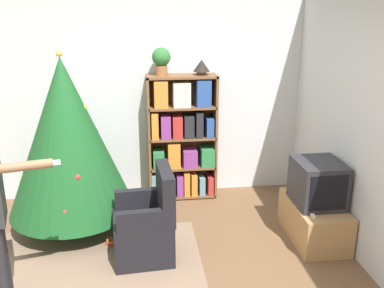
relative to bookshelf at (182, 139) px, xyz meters
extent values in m
cube|color=silver|center=(-0.45, 0.23, 0.52)|extent=(8.00, 0.10, 2.60)
cube|color=#7F6651|center=(-1.11, -1.63, -0.78)|extent=(2.27, 1.82, 0.01)
cube|color=brown|center=(-0.41, 0.01, 0.01)|extent=(0.03, 0.31, 1.58)
cube|color=brown|center=(0.42, 0.01, 0.01)|extent=(0.03, 0.31, 1.58)
cube|color=brown|center=(0.01, 0.01, 0.79)|extent=(0.86, 0.31, 0.03)
cube|color=brown|center=(0.01, 0.16, 0.01)|extent=(0.86, 0.01, 1.58)
cube|color=brown|center=(0.01, 0.01, -0.75)|extent=(0.83, 0.31, 0.03)
cube|color=#5B899E|center=(-0.35, -0.02, -0.59)|extent=(0.09, 0.24, 0.30)
cube|color=#284C93|center=(-0.25, -0.03, -0.62)|extent=(0.08, 0.23, 0.23)
cube|color=#284C93|center=(-0.14, -0.01, -0.63)|extent=(0.07, 0.28, 0.22)
cube|color=#843889|center=(-0.04, 0.00, -0.60)|extent=(0.08, 0.29, 0.27)
cube|color=orange|center=(0.05, -0.03, -0.58)|extent=(0.07, 0.24, 0.31)
cube|color=orange|center=(0.15, -0.02, -0.60)|extent=(0.07, 0.25, 0.28)
cube|color=#5B899E|center=(0.25, -0.01, -0.62)|extent=(0.07, 0.27, 0.24)
cube|color=#B22D28|center=(0.36, -0.02, -0.62)|extent=(0.07, 0.26, 0.24)
cube|color=brown|center=(0.01, 0.01, -0.36)|extent=(0.83, 0.31, 0.03)
cube|color=#2D7A42|center=(-0.30, -0.02, -0.24)|extent=(0.14, 0.25, 0.22)
cube|color=orange|center=(-0.11, -0.01, -0.19)|extent=(0.15, 0.26, 0.32)
cube|color=#843889|center=(0.10, 0.00, -0.24)|extent=(0.17, 0.29, 0.22)
cube|color=#2D7A42|center=(0.32, -0.01, -0.23)|extent=(0.18, 0.27, 0.23)
cube|color=brown|center=(0.01, 0.01, 0.02)|extent=(0.83, 0.31, 0.03)
cube|color=orange|center=(-0.34, -0.02, 0.20)|extent=(0.08, 0.26, 0.33)
cube|color=#843889|center=(-0.20, -0.03, 0.18)|extent=(0.12, 0.22, 0.28)
cube|color=#B22D28|center=(-0.06, -0.01, 0.17)|extent=(0.12, 0.27, 0.27)
cube|color=#232328|center=(0.08, -0.03, 0.18)|extent=(0.12, 0.23, 0.27)
cube|color=#232328|center=(0.21, -0.01, 0.20)|extent=(0.09, 0.28, 0.31)
cube|color=#284C93|center=(0.34, -0.02, 0.16)|extent=(0.09, 0.25, 0.23)
cube|color=brown|center=(0.01, 0.01, 0.41)|extent=(0.83, 0.31, 0.03)
cube|color=orange|center=(-0.25, 0.00, 0.59)|extent=(0.16, 0.29, 0.32)
cube|color=beige|center=(0.00, -0.03, 0.58)|extent=(0.21, 0.23, 0.30)
cube|color=#284C93|center=(0.26, -0.03, 0.59)|extent=(0.17, 0.23, 0.32)
cube|color=tan|center=(1.28, -1.24, -0.57)|extent=(0.50, 0.87, 0.42)
cube|color=#28282D|center=(1.28, -1.24, -0.14)|extent=(0.46, 0.52, 0.46)
cube|color=black|center=(1.28, -1.50, -0.14)|extent=(0.38, 0.01, 0.36)
cube|color=white|center=(1.13, -1.50, -0.36)|extent=(0.04, 0.12, 0.02)
cylinder|color=#4C3323|center=(-1.29, -0.65, -0.73)|extent=(0.36, 0.36, 0.10)
cylinder|color=brown|center=(-1.29, -0.65, -0.62)|extent=(0.08, 0.08, 0.12)
cone|color=#195123|center=(-1.29, -0.65, 0.28)|extent=(1.35, 1.35, 1.68)
sphere|color=#335BB2|center=(-1.34, -0.19, -0.09)|extent=(0.06, 0.06, 0.06)
sphere|color=silver|center=(-1.13, -0.46, 0.47)|extent=(0.05, 0.05, 0.05)
sphere|color=red|center=(-1.15, -1.06, -0.02)|extent=(0.07, 0.07, 0.07)
sphere|color=gold|center=(-1.08, -0.64, 0.59)|extent=(0.06, 0.06, 0.06)
sphere|color=gold|center=(-1.38, -0.27, 0.09)|extent=(0.06, 0.06, 0.06)
sphere|color=red|center=(-1.28, -1.20, -0.32)|extent=(0.06, 0.06, 0.06)
sphere|color=#E5CC4C|center=(-1.29, -0.65, 1.15)|extent=(0.07, 0.07, 0.07)
cube|color=black|center=(-0.53, -1.36, -0.57)|extent=(0.60, 0.60, 0.42)
cube|color=black|center=(-0.30, -1.34, -0.11)|extent=(0.16, 0.57, 0.50)
cube|color=black|center=(-0.54, -1.12, -0.26)|extent=(0.51, 0.11, 0.20)
cube|color=black|center=(-0.51, -1.60, -0.26)|extent=(0.51, 0.11, 0.20)
cylinder|color=#232328|center=(-1.71, -1.82, -0.40)|extent=(0.11, 0.11, 0.76)
cylinder|color=#232328|center=(-1.67, -1.99, -0.40)|extent=(0.11, 0.11, 0.76)
cylinder|color=#8C6647|center=(-1.41, -2.05, 0.48)|extent=(0.48, 0.17, 0.07)
cube|color=white|center=(-1.17, -2.00, 0.48)|extent=(0.12, 0.06, 0.03)
cylinder|color=#935B38|center=(-0.23, 0.01, 0.86)|extent=(0.14, 0.14, 0.12)
sphere|color=#2D7033|center=(-0.23, 0.01, 1.02)|extent=(0.22, 0.22, 0.22)
cylinder|color=#473828|center=(0.25, 0.01, 0.82)|extent=(0.12, 0.12, 0.04)
cone|color=black|center=(0.25, 0.01, 0.91)|extent=(0.20, 0.20, 0.14)
cube|color=#B22D28|center=(-0.83, -1.06, -0.77)|extent=(0.20, 0.16, 0.02)
cube|color=orange|center=(-0.82, -1.06, -0.75)|extent=(0.20, 0.15, 0.02)
camera|label=1|loc=(-0.52, -5.10, 1.60)|focal=40.00mm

